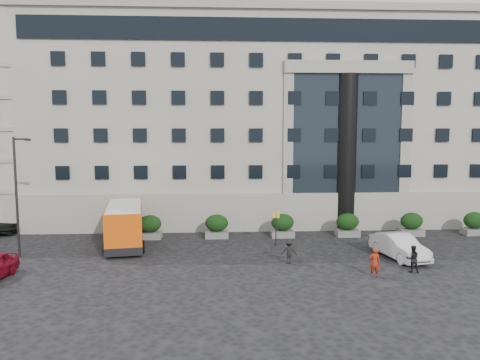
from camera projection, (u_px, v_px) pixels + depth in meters
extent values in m
plane|color=black|center=(198.00, 267.00, 28.90)|extent=(120.00, 120.00, 0.00)
cube|color=gray|center=(261.00, 124.00, 50.07)|extent=(44.00, 24.00, 18.00)
cylinder|color=black|center=(346.00, 153.00, 39.05)|extent=(1.80, 1.80, 13.00)
cube|color=olive|center=(10.00, 110.00, 63.99)|extent=(13.00, 13.00, 22.00)
cube|color=#5B5B58|center=(150.00, 235.00, 36.41)|extent=(1.80, 1.20, 0.50)
ellipsoid|color=black|center=(150.00, 224.00, 36.31)|extent=(1.80, 1.26, 1.34)
cube|color=#5B5B58|center=(217.00, 235.00, 36.68)|extent=(1.80, 1.20, 0.50)
ellipsoid|color=black|center=(217.00, 223.00, 36.58)|extent=(1.80, 1.26, 1.34)
cube|color=#5B5B58|center=(283.00, 234.00, 36.96)|extent=(1.80, 1.20, 0.50)
ellipsoid|color=black|center=(283.00, 222.00, 36.85)|extent=(1.80, 1.26, 1.34)
cube|color=#5B5B58|center=(347.00, 233.00, 37.23)|extent=(1.80, 1.20, 0.50)
ellipsoid|color=black|center=(348.00, 222.00, 37.13)|extent=(1.80, 1.26, 1.34)
cube|color=#5B5B58|center=(411.00, 232.00, 37.50)|extent=(1.80, 1.20, 0.50)
ellipsoid|color=black|center=(412.00, 221.00, 37.40)|extent=(1.80, 1.26, 1.34)
cube|color=#5B5B58|center=(474.00, 231.00, 37.78)|extent=(1.80, 1.20, 0.50)
ellipsoid|color=black|center=(475.00, 220.00, 37.68)|extent=(1.80, 1.26, 1.34)
cylinder|color=#262628|center=(17.00, 198.00, 30.81)|extent=(0.16, 0.16, 8.00)
cylinder|color=#262628|center=(21.00, 139.00, 30.41)|extent=(0.90, 0.12, 0.12)
cube|color=black|center=(28.00, 140.00, 30.44)|extent=(0.35, 0.18, 0.14)
cylinder|color=#262628|center=(276.00, 229.00, 34.02)|extent=(0.08, 0.08, 2.50)
cube|color=yellow|center=(276.00, 215.00, 33.90)|extent=(0.50, 0.06, 0.45)
cube|color=#E4500A|center=(125.00, 222.00, 33.97)|extent=(3.54, 7.46, 2.42)
cube|color=black|center=(125.00, 240.00, 34.11)|extent=(3.59, 7.51, 0.55)
cube|color=black|center=(125.00, 219.00, 33.95)|extent=(3.36, 5.91, 1.07)
cube|color=silver|center=(124.00, 206.00, 33.84)|extent=(3.36, 7.09, 0.18)
cylinder|color=black|center=(105.00, 248.00, 31.63)|extent=(0.42, 0.93, 0.90)
cylinder|color=black|center=(142.00, 247.00, 32.14)|extent=(0.42, 0.93, 0.90)
cylinder|color=black|center=(110.00, 234.00, 36.09)|extent=(0.42, 0.93, 0.90)
cylinder|color=black|center=(142.00, 232.00, 36.60)|extent=(0.42, 0.93, 0.90)
cube|color=maroon|center=(41.00, 206.00, 42.24)|extent=(3.12, 4.04, 2.48)
cube|color=maroon|center=(38.00, 216.00, 39.84)|extent=(2.52, 2.09, 1.69)
cube|color=black|center=(37.00, 213.00, 39.14)|extent=(1.86, 0.59, 0.79)
cylinder|color=black|center=(24.00, 225.00, 39.68)|extent=(0.46, 0.87, 0.83)
cylinder|color=black|center=(52.00, 223.00, 40.34)|extent=(0.46, 0.87, 0.83)
cylinder|color=black|center=(29.00, 218.00, 42.79)|extent=(0.46, 0.87, 0.83)
cylinder|color=black|center=(55.00, 216.00, 43.45)|extent=(0.46, 0.87, 0.83)
imported|color=black|center=(9.00, 222.00, 39.15)|extent=(3.22, 5.54, 1.45)
imported|color=silver|center=(399.00, 246.00, 30.78)|extent=(2.67, 5.13, 1.61)
imported|color=maroon|center=(375.00, 262.00, 26.96)|extent=(0.70, 0.55, 1.69)
imported|color=black|center=(413.00, 259.00, 27.81)|extent=(0.85, 0.70, 1.63)
imported|color=black|center=(289.00, 251.00, 29.63)|extent=(1.07, 0.70, 1.56)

